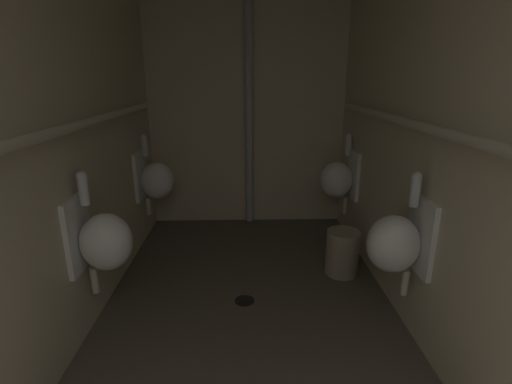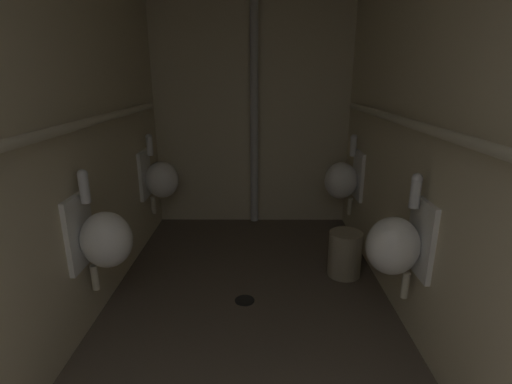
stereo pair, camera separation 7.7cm
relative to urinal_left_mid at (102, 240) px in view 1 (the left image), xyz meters
The scene contains 13 objects.
floor 1.07m from the urinal_left_mid, ahead, with size 2.11×3.95×0.08m, color brown.
wall_left 0.66m from the urinal_left_mid, 166.94° to the right, with size 0.06×3.95×2.49m, color beige.
wall_right 1.98m from the urinal_left_mid, ahead, with size 0.06×3.95×2.49m, color beige.
wall_back 2.18m from the urinal_left_mid, 65.99° to the left, with size 2.11×0.06×2.49m, color beige.
urinal_left_mid is the anchor object (origin of this frame).
urinal_left_far 1.34m from the urinal_left_mid, 90.00° to the left, with size 0.32×0.30×0.76m.
urinal_right_mid 1.70m from the urinal_left_mid, ahead, with size 0.32×0.30×0.76m.
urinal_right_far 2.15m from the urinal_left_mid, 37.90° to the left, with size 0.32×0.30×0.76m.
supply_pipe_left 0.66m from the urinal_left_mid, 149.45° to the right, with size 0.06×3.25×0.06m.
supply_pipe_right 1.90m from the urinal_left_mid, ahead, with size 0.06×3.22×0.06m.
standpipe_back_wall 2.09m from the urinal_left_mid, 64.04° to the left, with size 0.08×0.08×2.44m, color #B2B2B2.
floor_drain 1.06m from the urinal_left_mid, 19.87° to the left, with size 0.14×0.14×0.01m, color black.
waste_bin 1.79m from the urinal_left_mid, 22.82° to the left, with size 0.26×0.26×0.36m, color #9E937A.
Camera 1 is at (-0.01, -0.08, 1.52)m, focal length 26.59 mm.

